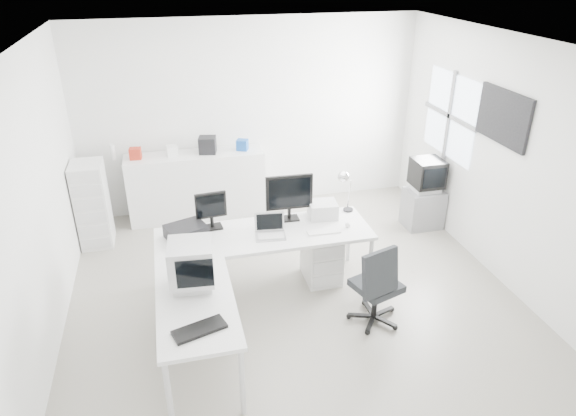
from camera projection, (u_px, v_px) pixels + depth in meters
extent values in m
cube|color=#B5AFA2|center=(292.00, 292.00, 5.99)|extent=(5.00, 5.00, 0.01)
cube|color=white|center=(293.00, 43.00, 4.75)|extent=(5.00, 5.00, 0.01)
cube|color=white|center=(251.00, 116.00, 7.54)|extent=(5.00, 0.02, 2.80)
cube|color=white|center=(36.00, 207.00, 4.83)|extent=(0.02, 5.00, 2.80)
cube|color=white|center=(503.00, 161.00, 5.90)|extent=(0.02, 5.00, 2.80)
cube|color=silver|center=(322.00, 257.00, 6.12)|extent=(0.40, 0.50, 0.60)
cube|color=black|center=(186.00, 232.00, 5.60)|extent=(0.50, 0.44, 0.15)
cube|color=silver|center=(324.00, 232.00, 5.73)|extent=(0.38, 0.13, 0.02)
sphere|color=silver|center=(348.00, 225.00, 5.83)|extent=(0.06, 0.06, 0.06)
cube|color=silver|center=(323.00, 210.00, 6.04)|extent=(0.35, 0.30, 0.19)
cube|color=black|center=(199.00, 329.00, 4.24)|extent=(0.47, 0.30, 0.03)
cube|color=gray|center=(423.00, 208.00, 7.34)|extent=(0.51, 0.42, 0.56)
cube|color=silver|center=(197.00, 185.00, 7.53)|extent=(1.96, 0.49, 0.98)
cube|color=#AF2A19|center=(135.00, 154.00, 7.11)|extent=(0.17, 0.15, 0.16)
cube|color=silver|center=(172.00, 151.00, 7.22)|extent=(0.16, 0.14, 0.15)
cube|color=black|center=(208.00, 145.00, 7.30)|extent=(0.28, 0.26, 0.24)
cube|color=#174DA3|center=(242.00, 145.00, 7.43)|extent=(0.20, 0.19, 0.15)
cylinder|color=silver|center=(113.00, 152.00, 7.06)|extent=(0.07, 0.07, 0.22)
cube|color=silver|center=(92.00, 204.00, 6.76)|extent=(0.40, 0.48, 1.15)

